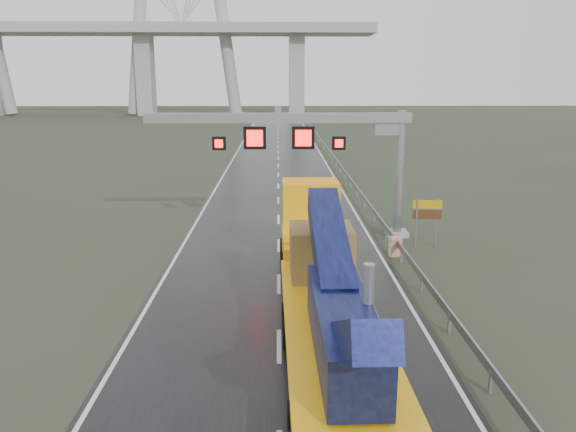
{
  "coord_description": "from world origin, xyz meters",
  "views": [
    {
      "loc": [
        -0.0,
        -13.48,
        8.75
      ],
      "look_at": [
        0.4,
        9.67,
        3.2
      ],
      "focal_mm": 35.0,
      "sensor_mm": 36.0,
      "label": 1
    }
  ],
  "objects_px": {
    "heavy_haul_truck": "(324,273)",
    "exit_sign_pair": "(427,214)",
    "sign_gantry": "(316,139)",
    "striped_barrier": "(395,246)"
  },
  "relations": [
    {
      "from": "heavy_haul_truck",
      "to": "exit_sign_pair",
      "type": "height_order",
      "value": "heavy_haul_truck"
    },
    {
      "from": "sign_gantry",
      "to": "exit_sign_pair",
      "type": "bearing_deg",
      "value": -21.76
    },
    {
      "from": "heavy_haul_truck",
      "to": "striped_barrier",
      "type": "height_order",
      "value": "heavy_haul_truck"
    },
    {
      "from": "heavy_haul_truck",
      "to": "exit_sign_pair",
      "type": "distance_m",
      "value": 11.43
    },
    {
      "from": "exit_sign_pair",
      "to": "striped_barrier",
      "type": "distance_m",
      "value": 2.87
    },
    {
      "from": "sign_gantry",
      "to": "striped_barrier",
      "type": "relative_size",
      "value": 14.43
    },
    {
      "from": "sign_gantry",
      "to": "exit_sign_pair",
      "type": "xyz_separation_m",
      "value": [
        5.87,
        -2.34,
        -3.76
      ]
    },
    {
      "from": "sign_gantry",
      "to": "heavy_haul_truck",
      "type": "height_order",
      "value": "sign_gantry"
    },
    {
      "from": "sign_gantry",
      "to": "heavy_haul_truck",
      "type": "xyz_separation_m",
      "value": [
        -0.43,
        -11.89,
        -3.72
      ]
    },
    {
      "from": "sign_gantry",
      "to": "heavy_haul_truck",
      "type": "bearing_deg",
      "value": -92.05
    }
  ]
}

